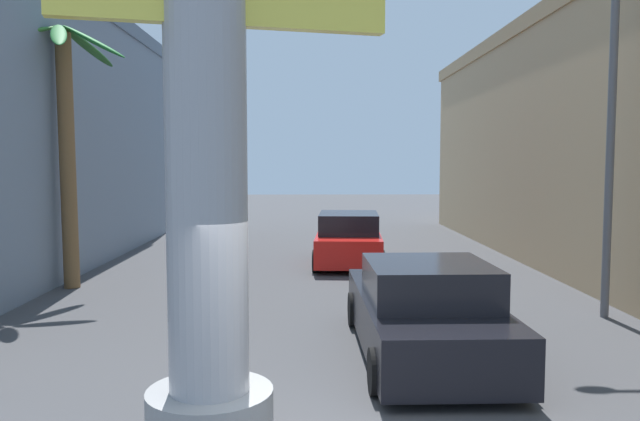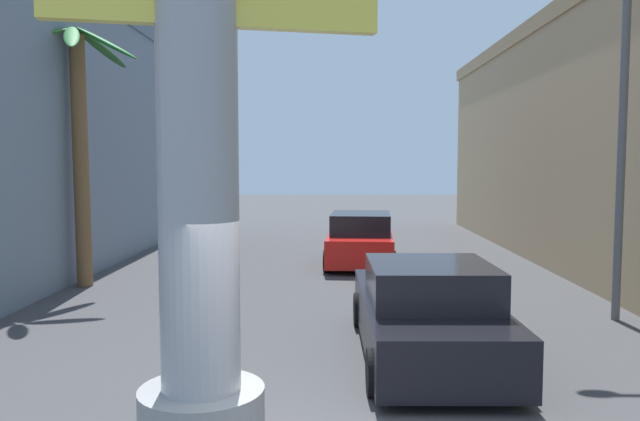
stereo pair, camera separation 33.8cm
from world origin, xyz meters
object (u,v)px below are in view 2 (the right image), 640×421
street_lamp (601,98)px  car_far (361,240)px  neon_sign_pole (197,21)px  palm_tree_mid_left (78,123)px  car_lead (427,313)px

street_lamp → car_far: bearing=123.3°
neon_sign_pole → street_lamp: size_ratio=1.40×
car_far → neon_sign_pole: bearing=-100.3°
street_lamp → palm_tree_mid_left: size_ratio=1.11×
car_lead → car_far: (-0.65, 8.99, 0.03)m
neon_sign_pole → street_lamp: neon_sign_pole is taller
palm_tree_mid_left → car_far: bearing=25.3°
car_lead → palm_tree_mid_left: palm_tree_mid_left is taller
neon_sign_pole → palm_tree_mid_left: 10.20m
neon_sign_pole → palm_tree_mid_left: neon_sign_pole is taller
street_lamp → car_lead: size_ratio=1.41×
neon_sign_pole → car_far: bearing=79.7°
car_lead → car_far: same height
street_lamp → palm_tree_mid_left: street_lamp is taller
car_lead → street_lamp: bearing=33.4°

